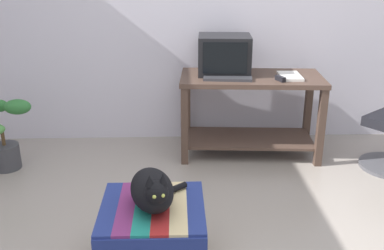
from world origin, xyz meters
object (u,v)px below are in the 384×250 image
(tv_monitor, at_px, (224,55))
(cat, at_px, (153,190))
(keyboard, at_px, (228,78))
(book, at_px, (290,76))
(stapler, at_px, (280,79))
(desk, at_px, (250,102))
(potted_plant, at_px, (3,136))
(ottoman_with_blanket, at_px, (153,235))

(tv_monitor, height_order, cat, tv_monitor)
(tv_monitor, xyz_separation_m, keyboard, (0.01, -0.21, -0.15))
(keyboard, bearing_deg, book, 12.31)
(tv_monitor, relative_size, book, 1.59)
(keyboard, distance_m, stapler, 0.43)
(desk, xyz_separation_m, tv_monitor, (-0.23, 0.10, 0.39))
(keyboard, distance_m, potted_plant, 1.91)
(desk, distance_m, book, 0.40)
(tv_monitor, xyz_separation_m, potted_plant, (-1.84, -0.37, -0.58))
(tv_monitor, bearing_deg, desk, -18.58)
(desk, bearing_deg, cat, -112.41)
(desk, distance_m, keyboard, 0.35)
(tv_monitor, distance_m, stapler, 0.54)
(potted_plant, bearing_deg, keyboard, 4.76)
(potted_plant, bearing_deg, desk, 7.49)
(book, distance_m, ottoman_with_blanket, 1.93)
(book, xyz_separation_m, cat, (-1.09, -1.51, -0.24))
(potted_plant, distance_m, stapler, 2.32)
(potted_plant, bearing_deg, stapler, 2.34)
(book, relative_size, ottoman_with_blanket, 0.51)
(tv_monitor, height_order, keyboard, tv_monitor)
(desk, relative_size, cat, 2.89)
(keyboard, relative_size, ottoman_with_blanket, 0.70)
(book, bearing_deg, cat, -124.00)
(keyboard, xyz_separation_m, potted_plant, (-1.85, -0.15, -0.43))
(desk, distance_m, tv_monitor, 0.47)
(ottoman_with_blanket, height_order, cat, cat)
(tv_monitor, bearing_deg, cat, -104.29)
(keyboard, height_order, cat, keyboard)
(potted_plant, relative_size, stapler, 5.44)
(cat, xyz_separation_m, stapler, (0.99, 1.40, 0.25))
(cat, bearing_deg, keyboard, 55.53)
(tv_monitor, relative_size, potted_plant, 0.78)
(desk, xyz_separation_m, potted_plant, (-2.07, -0.27, -0.19))
(keyboard, bearing_deg, ottoman_with_blanket, -104.67)
(stapler, bearing_deg, book, 25.29)
(book, bearing_deg, potted_plant, -173.19)
(book, relative_size, stapler, 2.67)
(book, bearing_deg, tv_monitor, 165.48)
(ottoman_with_blanket, bearing_deg, keyboard, 68.63)
(book, distance_m, stapler, 0.16)
(tv_monitor, height_order, ottoman_with_blanket, tv_monitor)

